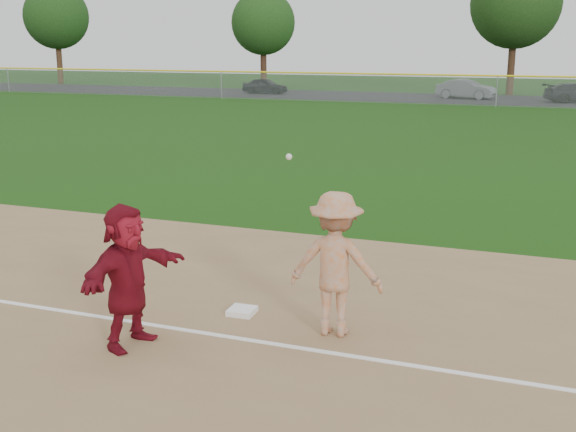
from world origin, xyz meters
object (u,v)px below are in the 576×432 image
(car_left, at_px, (265,86))
(car_mid, at_px, (466,89))
(base_runner, at_px, (127,276))
(first_base, at_px, (242,311))

(car_left, bearing_deg, car_mid, -88.04)
(base_runner, relative_size, car_mid, 0.47)
(base_runner, bearing_deg, first_base, -19.38)
(base_runner, bearing_deg, car_left, 31.96)
(base_runner, height_order, car_mid, base_runner)
(base_runner, distance_m, car_mid, 47.68)
(car_left, relative_size, car_mid, 0.85)
(first_base, bearing_deg, car_left, 112.17)
(first_base, relative_size, car_left, 0.11)
(first_base, distance_m, base_runner, 2.13)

